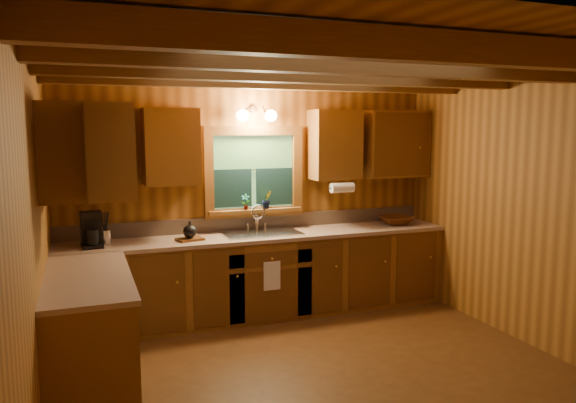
% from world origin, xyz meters
% --- Properties ---
extents(room, '(4.20, 4.20, 4.20)m').
position_xyz_m(room, '(0.00, 0.00, 1.30)').
color(room, '#503013').
rests_on(room, ground).
extents(ceiling_beams, '(4.20, 2.54, 0.18)m').
position_xyz_m(ceiling_beams, '(0.00, 0.00, 2.49)').
color(ceiling_beams, brown).
rests_on(ceiling_beams, room).
extents(base_cabinets, '(4.20, 2.22, 0.86)m').
position_xyz_m(base_cabinets, '(-0.49, 1.28, 0.43)').
color(base_cabinets, brown).
rests_on(base_cabinets, ground).
extents(countertop, '(4.20, 2.24, 0.04)m').
position_xyz_m(countertop, '(-0.48, 1.29, 0.88)').
color(countertop, tan).
rests_on(countertop, base_cabinets).
extents(backsplash, '(4.20, 0.02, 0.16)m').
position_xyz_m(backsplash, '(0.00, 1.89, 0.98)').
color(backsplash, '#9E816A').
rests_on(backsplash, room).
extents(dishwasher_panel, '(0.02, 0.60, 0.80)m').
position_xyz_m(dishwasher_panel, '(-1.47, 0.68, 0.43)').
color(dishwasher_panel, white).
rests_on(dishwasher_panel, base_cabinets).
extents(upper_cabinets, '(4.19, 1.77, 0.78)m').
position_xyz_m(upper_cabinets, '(-0.56, 1.42, 1.84)').
color(upper_cabinets, brown).
rests_on(upper_cabinets, room).
extents(window, '(1.12, 0.08, 1.00)m').
position_xyz_m(window, '(0.00, 1.87, 1.53)').
color(window, brown).
rests_on(window, room).
extents(window_sill, '(1.06, 0.14, 0.04)m').
position_xyz_m(window_sill, '(0.00, 1.82, 1.12)').
color(window_sill, brown).
rests_on(window_sill, room).
extents(wall_sconce, '(0.45, 0.21, 0.17)m').
position_xyz_m(wall_sconce, '(0.00, 1.75, 2.16)').
color(wall_sconce, black).
rests_on(wall_sconce, room).
extents(paper_towel_roll, '(0.27, 0.11, 0.11)m').
position_xyz_m(paper_towel_roll, '(0.92, 1.53, 1.37)').
color(paper_towel_roll, white).
rests_on(paper_towel_roll, upper_cabinets).
extents(dish_towel, '(0.18, 0.01, 0.30)m').
position_xyz_m(dish_towel, '(0.00, 1.26, 0.52)').
color(dish_towel, white).
rests_on(dish_towel, base_cabinets).
extents(sink, '(0.82, 0.48, 0.43)m').
position_xyz_m(sink, '(0.00, 1.60, 0.86)').
color(sink, silver).
rests_on(sink, countertop).
extents(coffee_maker, '(0.19, 0.24, 0.34)m').
position_xyz_m(coffee_maker, '(-1.72, 1.56, 1.07)').
color(coffee_maker, black).
rests_on(coffee_maker, countertop).
extents(utensil_crock, '(0.11, 0.11, 0.32)m').
position_xyz_m(utensil_crock, '(-1.60, 1.63, 0.98)').
color(utensil_crock, silver).
rests_on(utensil_crock, countertop).
extents(cutting_board, '(0.29, 0.24, 0.02)m').
position_xyz_m(cutting_board, '(-0.79, 1.52, 0.91)').
color(cutting_board, '#553112').
rests_on(cutting_board, countertop).
extents(teakettle, '(0.14, 0.14, 0.17)m').
position_xyz_m(teakettle, '(-0.79, 1.52, 0.99)').
color(teakettle, black).
rests_on(teakettle, cutting_board).
extents(wicker_basket, '(0.40, 0.40, 0.10)m').
position_xyz_m(wicker_basket, '(1.67, 1.60, 0.95)').
color(wicker_basket, '#48230C').
rests_on(wicker_basket, countertop).
extents(potted_plant_left, '(0.11, 0.09, 0.18)m').
position_xyz_m(potted_plant_left, '(-0.12, 1.79, 1.23)').
color(potted_plant_left, '#553112').
rests_on(potted_plant_left, window_sill).
extents(potted_plant_right, '(0.13, 0.11, 0.20)m').
position_xyz_m(potted_plant_right, '(0.13, 1.80, 1.24)').
color(potted_plant_right, '#553112').
rests_on(potted_plant_right, window_sill).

